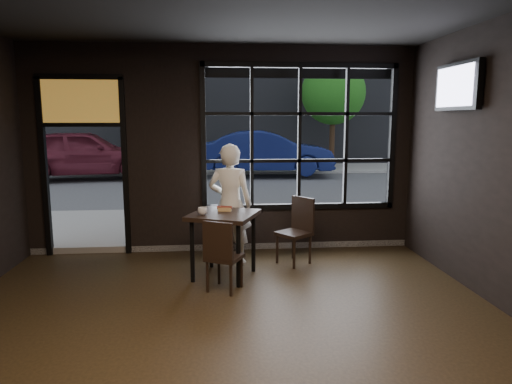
{
  "coord_description": "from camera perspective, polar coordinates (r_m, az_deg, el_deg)",
  "views": [
    {
      "loc": [
        -0.12,
        -3.61,
        2.09
      ],
      "look_at": [
        0.4,
        2.2,
        1.15
      ],
      "focal_mm": 32.0,
      "sensor_mm": 36.0,
      "label": 1
    }
  ],
  "objects": [
    {
      "name": "floor",
      "position": [
        4.18,
        -3.0,
        -21.03
      ],
      "size": [
        6.0,
        7.0,
        0.02
      ],
      "primitive_type": "cube",
      "color": "black",
      "rests_on": "ground"
    },
    {
      "name": "window_frame",
      "position": [
        7.24,
        5.45,
        6.82
      ],
      "size": [
        3.06,
        0.12,
        2.28
      ],
      "primitive_type": "cube",
      "color": "black",
      "rests_on": "ground"
    },
    {
      "name": "stained_transom",
      "position": [
        7.39,
        -21.03,
        10.57
      ],
      "size": [
        1.2,
        0.06,
        0.7
      ],
      "primitive_type": "cube",
      "color": "orange",
      "rests_on": "ground"
    },
    {
      "name": "street_asphalt",
      "position": [
        27.69,
        -4.84,
        4.74
      ],
      "size": [
        60.0,
        41.0,
        0.04
      ],
      "primitive_type": "cube",
      "color": "#545456",
      "rests_on": "ground"
    },
    {
      "name": "building_across",
      "position": [
        27.15,
        -5.05,
        20.6
      ],
      "size": [
        28.0,
        12.0,
        15.0
      ],
      "primitive_type": "cube",
      "color": "#5B5956",
      "rests_on": "ground"
    },
    {
      "name": "cafe_table",
      "position": [
        6.1,
        -4.04,
        -6.59
      ],
      "size": [
        1.05,
        1.05,
        0.87
      ],
      "primitive_type": "cube",
      "rotation": [
        0.0,
        0.0,
        -0.38
      ],
      "color": "black",
      "rests_on": "floor"
    },
    {
      "name": "chair_near",
      "position": [
        5.63,
        -3.96,
        -7.84
      ],
      "size": [
        0.52,
        0.52,
        0.89
      ],
      "primitive_type": "cube",
      "rotation": [
        0.0,
        0.0,
        2.67
      ],
      "color": "black",
      "rests_on": "floor"
    },
    {
      "name": "chair_window",
      "position": [
        6.63,
        4.75,
        -4.91
      ],
      "size": [
        0.58,
        0.58,
        0.96
      ],
      "primitive_type": "cube",
      "rotation": [
        0.0,
        0.0,
        -0.92
      ],
      "color": "black",
      "rests_on": "floor"
    },
    {
      "name": "man",
      "position": [
        6.58,
        -3.25,
        -1.53
      ],
      "size": [
        0.72,
        0.56,
        1.74
      ],
      "primitive_type": "imported",
      "rotation": [
        0.0,
        0.0,
        2.89
      ],
      "color": "white",
      "rests_on": "floor"
    },
    {
      "name": "hotdog",
      "position": [
        6.11,
        -3.95,
        -2.12
      ],
      "size": [
        0.21,
        0.12,
        0.06
      ],
      "primitive_type": null,
      "rotation": [
        0.0,
        0.0,
        -0.2
      ],
      "color": "tan",
      "rests_on": "cafe_table"
    },
    {
      "name": "cup",
      "position": [
        5.89,
        -6.68,
        -2.39
      ],
      "size": [
        0.13,
        0.13,
        0.1
      ],
      "primitive_type": "imported",
      "rotation": [
        0.0,
        0.0,
        -0.04
      ],
      "color": "silver",
      "rests_on": "cafe_table"
    },
    {
      "name": "tv",
      "position": [
        6.4,
        23.92,
        11.96
      ],
      "size": [
        0.11,
        1.01,
        0.59
      ],
      "primitive_type": "cube",
      "color": "black",
      "rests_on": "wall_right"
    },
    {
      "name": "navy_car",
      "position": [
        16.51,
        1.29,
        4.96
      ],
      "size": [
        4.87,
        1.96,
        1.57
      ],
      "primitive_type": "imported",
      "rotation": [
        0.0,
        0.0,
        1.51
      ],
      "color": "#0F1849",
      "rests_on": "street_asphalt"
    },
    {
      "name": "maroon_car",
      "position": [
        16.77,
        -20.7,
        4.56
      ],
      "size": [
        5.06,
        2.65,
        1.64
      ],
      "primitive_type": "imported",
      "rotation": [
        0.0,
        0.0,
        1.72
      ],
      "color": "#591825",
      "rests_on": "street_asphalt"
    },
    {
      "name": "tree_left",
      "position": [
        18.52,
        -14.11,
        12.41
      ],
      "size": [
        2.69,
        2.69,
        4.59
      ],
      "color": "#332114",
      "rests_on": "street_asphalt"
    },
    {
      "name": "tree_right",
      "position": [
        19.2,
        9.63,
        12.12
      ],
      "size": [
        2.6,
        2.6,
        4.44
      ],
      "color": "#332114",
      "rests_on": "street_asphalt"
    }
  ]
}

